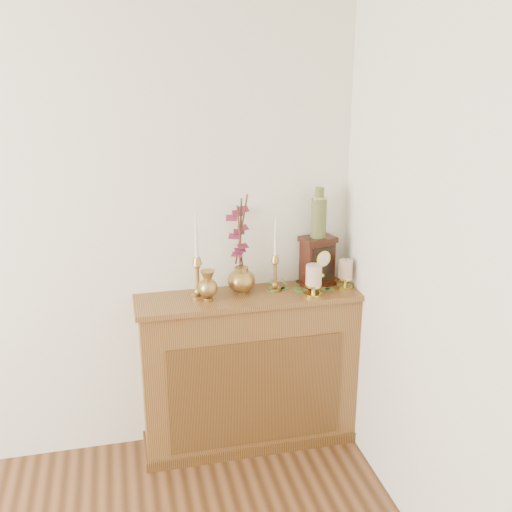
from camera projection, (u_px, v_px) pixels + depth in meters
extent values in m
cube|color=brown|center=(250.00, 373.00, 3.40)|extent=(1.20, 0.30, 0.90)
cube|color=brown|center=(256.00, 393.00, 3.27)|extent=(0.96, 0.01, 0.63)
cube|color=brown|center=(249.00, 297.00, 3.25)|extent=(1.24, 0.34, 0.03)
cube|color=brown|center=(250.00, 436.00, 3.53)|extent=(1.23, 0.33, 0.06)
cylinder|color=#A18040|center=(198.00, 297.00, 3.19)|extent=(0.08, 0.08, 0.02)
sphere|color=#A18040|center=(198.00, 291.00, 3.18)|extent=(0.04, 0.04, 0.04)
cylinder|color=#A18040|center=(198.00, 279.00, 3.16)|extent=(0.02, 0.02, 0.14)
sphere|color=#A18040|center=(197.00, 266.00, 3.13)|extent=(0.04, 0.04, 0.04)
cone|color=#A18040|center=(197.00, 261.00, 3.13)|extent=(0.05, 0.05, 0.04)
cone|color=silver|center=(196.00, 235.00, 3.08)|extent=(0.02, 0.02, 0.25)
cylinder|color=#A18040|center=(275.00, 289.00, 3.30)|extent=(0.07, 0.07, 0.02)
sphere|color=#A18040|center=(275.00, 285.00, 3.29)|extent=(0.04, 0.04, 0.04)
cylinder|color=#A18040|center=(275.00, 274.00, 3.27)|extent=(0.02, 0.02, 0.12)
sphere|color=#A18040|center=(275.00, 263.00, 3.25)|extent=(0.03, 0.03, 0.03)
cone|color=#A18040|center=(275.00, 258.00, 3.24)|extent=(0.05, 0.05, 0.04)
cone|color=silver|center=(275.00, 236.00, 3.20)|extent=(0.02, 0.02, 0.22)
cylinder|color=#A18040|center=(208.00, 299.00, 3.16)|extent=(0.05, 0.05, 0.02)
sphere|color=#A18040|center=(208.00, 288.00, 3.14)|extent=(0.10, 0.10, 0.10)
cone|color=#A18040|center=(208.00, 276.00, 3.12)|extent=(0.08, 0.08, 0.05)
cylinder|color=#A18040|center=(242.00, 292.00, 3.27)|extent=(0.06, 0.06, 0.01)
ellipsoid|color=#A18040|center=(242.00, 281.00, 3.25)|extent=(0.15, 0.15, 0.13)
cylinder|color=#A18040|center=(241.00, 269.00, 3.23)|extent=(0.07, 0.07, 0.03)
cylinder|color=#472819|center=(240.00, 236.00, 3.18)|extent=(0.05, 0.09, 0.36)
cylinder|color=#472819|center=(241.00, 233.00, 3.18)|extent=(0.01, 0.08, 0.40)
cylinder|color=#472819|center=(241.00, 230.00, 3.17)|extent=(0.05, 0.14, 0.42)
cylinder|color=#E1C94F|center=(313.00, 294.00, 3.23)|extent=(0.10, 0.10, 0.02)
cylinder|color=#E1C94F|center=(313.00, 289.00, 3.22)|extent=(0.02, 0.02, 0.04)
cylinder|color=#E1C94F|center=(313.00, 285.00, 3.21)|extent=(0.09, 0.09, 0.01)
cylinder|color=beige|center=(314.00, 275.00, 3.19)|extent=(0.09, 0.09, 0.11)
cylinder|color=#472819|center=(314.00, 264.00, 3.17)|extent=(0.00, 0.00, 0.01)
cylinder|color=#E1C94F|center=(345.00, 286.00, 3.34)|extent=(0.09, 0.09, 0.02)
cylinder|color=#E1C94F|center=(345.00, 282.00, 3.33)|extent=(0.02, 0.02, 0.04)
cylinder|color=#E1C94F|center=(345.00, 278.00, 3.32)|extent=(0.08, 0.08, 0.01)
cylinder|color=beige|center=(345.00, 269.00, 3.31)|extent=(0.08, 0.08, 0.10)
cylinder|color=#472819|center=(346.00, 260.00, 3.29)|extent=(0.00, 0.00, 0.01)
cube|color=#43762C|center=(270.00, 288.00, 3.32)|extent=(0.04, 0.05, 0.00)
cube|color=#43762C|center=(290.00, 284.00, 3.38)|extent=(0.05, 0.06, 0.00)
cube|color=#43762C|center=(314.00, 289.00, 3.31)|extent=(0.06, 0.05, 0.00)
cube|color=#43762C|center=(290.00, 285.00, 3.37)|extent=(0.05, 0.05, 0.00)
cube|color=#43762C|center=(322.00, 283.00, 3.40)|extent=(0.06, 0.06, 0.00)
cube|color=#43762C|center=(310.00, 283.00, 3.41)|extent=(0.06, 0.05, 0.00)
cube|color=#43762C|center=(311.00, 283.00, 3.41)|extent=(0.05, 0.05, 0.00)
cube|color=#43762C|center=(295.00, 283.00, 3.40)|extent=(0.05, 0.04, 0.00)
cube|color=#43762C|center=(272.00, 289.00, 3.31)|extent=(0.05, 0.06, 0.00)
cube|color=#43762C|center=(279.00, 293.00, 3.26)|extent=(0.06, 0.05, 0.00)
cube|color=#43762C|center=(312.00, 289.00, 3.31)|extent=(0.06, 0.05, 0.00)
cube|color=#43762C|center=(300.00, 291.00, 3.28)|extent=(0.04, 0.05, 0.00)
cube|color=#43762C|center=(329.00, 287.00, 3.34)|extent=(0.05, 0.06, 0.00)
cube|color=#43762C|center=(326.00, 284.00, 3.39)|extent=(0.05, 0.05, 0.00)
cube|color=#43762C|center=(328.00, 284.00, 3.39)|extent=(0.05, 0.04, 0.00)
cube|color=#43762C|center=(273.00, 282.00, 3.30)|extent=(0.04, 0.05, 0.02)
cube|color=#43762C|center=(284.00, 282.00, 3.26)|extent=(0.04, 0.05, 0.02)
cube|color=#43762C|center=(321.00, 277.00, 3.35)|extent=(0.04, 0.05, 0.02)
cube|color=black|center=(316.00, 283.00, 3.39)|extent=(0.21, 0.17, 0.02)
cube|color=black|center=(317.00, 262.00, 3.35)|extent=(0.19, 0.15, 0.24)
cube|color=black|center=(318.00, 239.00, 3.31)|extent=(0.21, 0.17, 0.03)
cube|color=black|center=(323.00, 265.00, 3.30)|extent=(0.13, 0.04, 0.20)
cylinder|color=yellow|center=(323.00, 259.00, 3.29)|extent=(0.09, 0.03, 0.09)
cylinder|color=silver|center=(323.00, 259.00, 3.29)|extent=(0.07, 0.02, 0.07)
sphere|color=yellow|center=(322.00, 276.00, 3.32)|extent=(0.03, 0.03, 0.03)
cylinder|color=#183123|center=(319.00, 218.00, 3.27)|extent=(0.09, 0.09, 0.21)
cylinder|color=#183123|center=(319.00, 194.00, 3.23)|extent=(0.05, 0.05, 0.07)
cylinder|color=tan|center=(319.00, 198.00, 3.23)|extent=(0.06, 0.06, 0.02)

